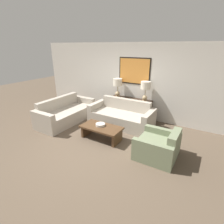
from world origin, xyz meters
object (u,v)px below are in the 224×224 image
object	(u,v)px
couch_by_back_wall	(121,117)
couch_by_side	(66,113)
console_table	(130,108)
armchair_near_back_wall	(158,147)
coffee_table	(101,130)
table_lamp_right	(145,88)
table_lamp_left	(118,84)
decorative_bowl	(100,125)

from	to	relation	value
couch_by_back_wall	couch_by_side	distance (m)	1.97
console_table	armchair_near_back_wall	distance (m)	2.46
console_table	coffee_table	xyz separation A→B (m)	(-0.02, -1.84, -0.09)
console_table	armchair_near_back_wall	xyz separation A→B (m)	(1.63, -1.84, -0.11)
couch_by_side	armchair_near_back_wall	size ratio (longest dim) A/B	2.25
couch_by_back_wall	armchair_near_back_wall	xyz separation A→B (m)	(1.63, -1.17, -0.03)
table_lamp_right	couch_by_side	size ratio (longest dim) A/B	0.31
table_lamp_left	console_table	bearing A→B (deg)	-0.00
couch_by_back_wall	couch_by_side	bearing A→B (deg)	-157.25
table_lamp_right	couch_by_side	world-z (taller)	table_lamp_right
table_lamp_left	armchair_near_back_wall	distance (m)	3.00
couch_by_back_wall	coffee_table	bearing A→B (deg)	-91.16
couch_by_back_wall	armchair_near_back_wall	bearing A→B (deg)	-35.57
console_table	couch_by_back_wall	world-z (taller)	couch_by_back_wall
couch_by_back_wall	coffee_table	distance (m)	1.17
table_lamp_right	couch_by_back_wall	size ratio (longest dim) A/B	0.31
armchair_near_back_wall	couch_by_side	bearing A→B (deg)	173.32
table_lamp_left	decorative_bowl	bearing A→B (deg)	-75.91
table_lamp_left	armchair_near_back_wall	size ratio (longest dim) A/B	0.71
coffee_table	armchair_near_back_wall	size ratio (longest dim) A/B	1.23
couch_by_back_wall	armchair_near_back_wall	size ratio (longest dim) A/B	2.25
table_lamp_left	table_lamp_right	xyz separation A→B (m)	(1.07, 0.00, 0.00)
couch_by_back_wall	decorative_bowl	xyz separation A→B (m)	(-0.08, -1.13, 0.13)
couch_by_side	console_table	bearing A→B (deg)	38.31
armchair_near_back_wall	table_lamp_right	bearing A→B (deg)	120.80
couch_by_back_wall	decorative_bowl	world-z (taller)	couch_by_back_wall
console_table	coffee_table	distance (m)	1.84
coffee_table	console_table	bearing A→B (deg)	89.27
table_lamp_left	couch_by_side	xyz separation A→B (m)	(-1.28, -1.44, -0.93)
console_table	table_lamp_left	world-z (taller)	table_lamp_left
table_lamp_right	coffee_table	size ratio (longest dim) A/B	0.57
coffee_table	decorative_bowl	size ratio (longest dim) A/B	4.38
table_lamp_right	armchair_near_back_wall	size ratio (longest dim) A/B	0.71
decorative_bowl	couch_by_back_wall	bearing A→B (deg)	85.82
decorative_bowl	armchair_near_back_wall	bearing A→B (deg)	-1.33
table_lamp_left	couch_by_back_wall	bearing A→B (deg)	-51.60
coffee_table	decorative_bowl	distance (m)	0.15
armchair_near_back_wall	coffee_table	bearing A→B (deg)	180.00
couch_by_back_wall	couch_by_side	size ratio (longest dim) A/B	1.00
table_lamp_right	couch_by_back_wall	world-z (taller)	table_lamp_right
decorative_bowl	coffee_table	bearing A→B (deg)	-33.96
table_lamp_left	couch_by_side	world-z (taller)	table_lamp_left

